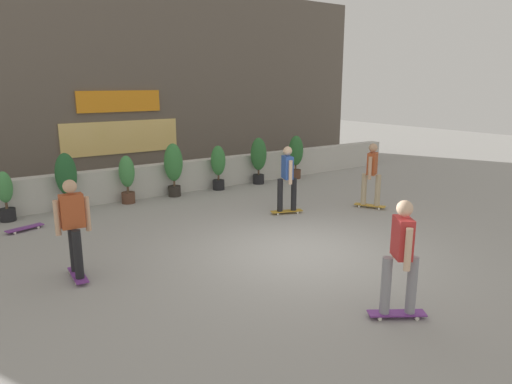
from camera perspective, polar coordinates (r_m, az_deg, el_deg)
ground_plane at (r=9.16m, az=5.42°, el=-7.27°), size 48.00×48.00×0.00m
planter_wall at (r=13.98m, az=-10.62°, el=1.69°), size 18.00×0.40×0.90m
building_backdrop at (r=17.43m, az=-16.63°, el=12.89°), size 20.00×2.08×6.50m
potted_plant_0 at (r=12.39m, az=-28.42°, el=-0.32°), size 0.37×0.37×1.20m
potted_plant_1 at (r=12.56m, az=-22.26°, el=1.61°), size 0.52×0.52×1.51m
potted_plant_2 at (r=13.00m, az=-15.55°, el=1.80°), size 0.42×0.42×1.30m
potted_plant_3 at (r=13.47m, az=-10.10°, el=3.20°), size 0.53×0.53×1.53m
potted_plant_4 at (r=14.16m, az=-4.66°, el=3.33°), size 0.44×0.44×1.36m
potted_plant_5 at (r=14.95m, az=0.32°, el=4.30°), size 0.51×0.51×1.50m
potted_plant_6 at (r=15.89m, az=4.92°, el=4.70°), size 0.49×0.49×1.46m
skater_mid_plaza at (r=12.36m, az=14.02°, el=2.33°), size 0.55×0.80×1.70m
skater_by_wall_right at (r=6.64m, az=17.40°, el=-7.30°), size 0.78×0.61×1.70m
skater_foreground at (r=8.17m, az=-21.51°, el=-3.77°), size 0.56×0.81×1.70m
skater_far_left at (r=11.47m, az=3.85°, el=1.87°), size 0.82×0.53×1.70m
skateboard_near_camera at (r=11.54m, az=-26.51°, el=-3.97°), size 0.82×0.43×0.08m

